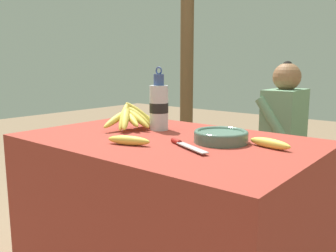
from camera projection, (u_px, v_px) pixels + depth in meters
market_counter at (166, 223)px, 1.54m from camera, size 1.19×0.79×0.75m
banana_bunch_ripe at (132, 116)px, 1.65m from camera, size 0.18×0.30×0.14m
serving_bowl at (221, 136)px, 1.38m from camera, size 0.21×0.21×0.05m
water_bottle at (159, 106)px, 1.64m from camera, size 0.09×0.09×0.29m
loose_banana_front at (129, 140)px, 1.34m from camera, size 0.18×0.09×0.04m
loose_banana_side at (270, 143)px, 1.29m from camera, size 0.17×0.07×0.04m
knife at (183, 144)px, 1.31m from camera, size 0.23×0.12×0.02m
wooden_bench at (300, 172)px, 2.29m from camera, size 1.40×0.32×0.44m
seated_vendor at (276, 131)px, 2.32m from camera, size 0.41×0.39×1.08m
support_post_near at (187, 58)px, 3.27m from camera, size 0.12×0.12×2.22m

